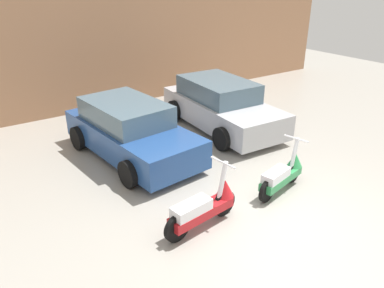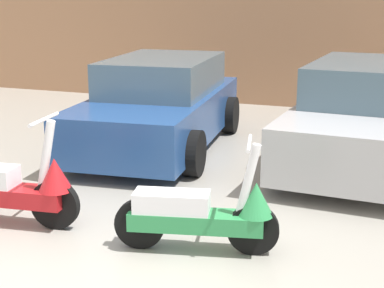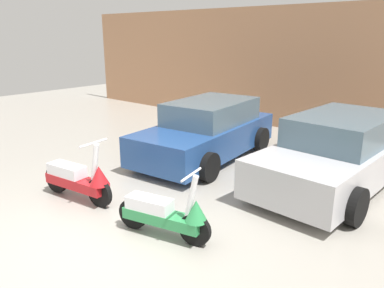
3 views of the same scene
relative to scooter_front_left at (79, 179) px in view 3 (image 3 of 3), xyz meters
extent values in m
plane|color=#9E998E|center=(1.23, -0.66, -0.40)|extent=(28.00, 28.00, 0.00)
cube|color=tan|center=(1.23, 7.19, 1.42)|extent=(19.60, 0.12, 3.64)
cylinder|color=black|center=(0.48, 0.06, -0.15)|extent=(0.51, 0.15, 0.51)
cylinder|color=black|center=(-0.63, -0.08, -0.15)|extent=(0.51, 0.15, 0.51)
cube|color=#B2191E|center=(-0.07, -0.01, -0.09)|extent=(1.35, 0.47, 0.18)
cube|color=white|center=(-0.31, -0.04, 0.10)|extent=(0.77, 0.39, 0.20)
cylinder|color=white|center=(0.43, 0.05, 0.36)|extent=(0.24, 0.11, 0.72)
cylinder|color=white|center=(0.43, 0.05, 0.71)|extent=(0.11, 0.58, 0.04)
cone|color=#B2191E|center=(0.50, 0.06, 0.17)|extent=(0.38, 0.38, 0.33)
cylinder|color=black|center=(2.49, 0.17, -0.17)|extent=(0.48, 0.18, 0.47)
cylinder|color=black|center=(1.47, -0.06, -0.17)|extent=(0.48, 0.18, 0.47)
cube|color=#2D8C4C|center=(1.98, 0.06, -0.11)|extent=(1.26, 0.55, 0.16)
cube|color=white|center=(1.76, 0.01, 0.06)|extent=(0.73, 0.42, 0.18)
cylinder|color=white|center=(2.43, 0.16, 0.30)|extent=(0.23, 0.13, 0.66)
cylinder|color=white|center=(2.43, 0.16, 0.63)|extent=(0.15, 0.54, 0.03)
cone|color=#2D8C4C|center=(2.50, 0.18, 0.12)|extent=(0.38, 0.38, 0.31)
cube|color=navy|center=(0.22, 3.29, 0.09)|extent=(2.03, 4.09, 0.66)
cube|color=slate|center=(0.19, 3.52, 0.68)|extent=(1.66, 2.34, 0.52)
cylinder|color=black|center=(1.19, 2.15, -0.10)|extent=(0.27, 0.62, 0.60)
cylinder|color=black|center=(-0.51, 1.98, -0.10)|extent=(0.27, 0.62, 0.60)
cylinder|color=black|center=(0.94, 4.59, -0.10)|extent=(0.27, 0.62, 0.60)
cylinder|color=black|center=(-0.75, 4.42, -0.10)|extent=(0.27, 0.62, 0.60)
cube|color=#B7B7BC|center=(3.18, 3.49, 0.10)|extent=(1.92, 4.14, 0.67)
cube|color=slate|center=(3.19, 3.73, 0.71)|extent=(1.61, 2.35, 0.53)
cylinder|color=black|center=(3.98, 2.19, -0.09)|extent=(0.25, 0.63, 0.62)
cylinder|color=black|center=(2.23, 2.29, -0.09)|extent=(0.25, 0.63, 0.62)
cylinder|color=black|center=(2.38, 4.79, -0.09)|extent=(0.25, 0.63, 0.62)
camera|label=1|loc=(-3.30, -4.41, 3.72)|focal=35.00mm
camera|label=2|loc=(3.67, -4.62, 1.93)|focal=55.00mm
camera|label=3|loc=(5.43, -3.37, 2.42)|focal=35.00mm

